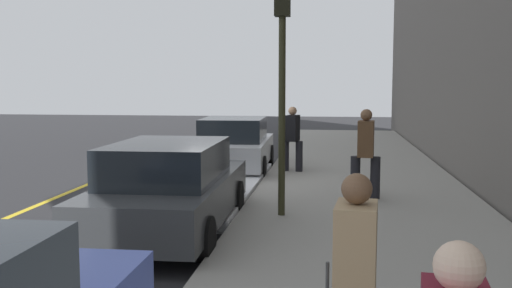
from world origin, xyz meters
TOP-DOWN VIEW (x-y plane):
  - ground_plane at (0.00, 0.00)m, footprint 56.00×56.00m
  - sidewalk at (0.00, -3.30)m, footprint 28.00×4.60m
  - lane_stripe_centre at (0.00, 3.20)m, footprint 28.00×0.14m
  - snow_bank_curb at (-2.17, -0.70)m, footprint 6.84×0.56m
  - parked_car_charcoal at (-5.73, -0.07)m, footprint 4.66×1.95m
  - parked_car_silver at (0.78, -0.02)m, footprint 4.17×2.00m
  - pedestrian_tan_coat at (-10.66, -2.82)m, footprint 0.48×0.55m
  - pedestrian_brown_coat at (-3.02, -3.30)m, footprint 0.51×0.58m
  - pedestrian_black_coat at (0.39, -1.61)m, footprint 0.50×0.55m
  - traffic_light_pole at (-4.73, -1.78)m, footprint 0.35×0.26m

SIDE VIEW (x-z plane):
  - ground_plane at x=0.00m, z-range 0.00..0.00m
  - lane_stripe_centre at x=0.00m, z-range 0.00..0.01m
  - sidewalk at x=0.00m, z-range 0.00..0.15m
  - snow_bank_curb at x=-2.17m, z-range 0.00..0.22m
  - parked_car_silver at x=0.78m, z-range 0.00..1.51m
  - parked_car_charcoal at x=-5.73m, z-range 0.00..1.51m
  - pedestrian_tan_coat at x=-10.66m, z-range 0.21..1.88m
  - pedestrian_black_coat at x=0.39m, z-range 0.21..1.89m
  - pedestrian_brown_coat at x=-3.02m, z-range 0.21..1.99m
  - traffic_light_pole at x=-4.73m, z-range 0.89..5.00m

